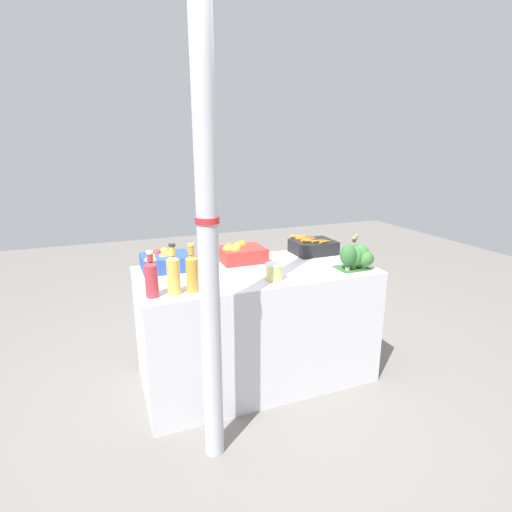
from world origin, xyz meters
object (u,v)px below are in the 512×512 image
object	(u,v)px
apple_crate	(164,261)
juice_bottle_ruby	(151,278)
pickle_jar	(274,272)
juice_bottle_golden	(173,273)
orange_crate	(240,253)
support_pole	(207,223)
carrot_crate	(313,246)
juice_bottle_amber	(192,272)
sparrow_bird	(355,238)
broccoli_pile	(356,256)

from	to	relation	value
apple_crate	juice_bottle_ruby	bearing A→B (deg)	-106.88
pickle_jar	juice_bottle_golden	bearing A→B (deg)	-178.65
orange_crate	juice_bottle_ruby	size ratio (longest dim) A/B	1.20
support_pole	pickle_jar	bearing A→B (deg)	35.71
orange_crate	carrot_crate	distance (m)	0.62
support_pole	apple_crate	world-z (taller)	support_pole
carrot_crate	pickle_jar	distance (m)	0.75
support_pole	juice_bottle_amber	size ratio (longest dim) A/B	9.03
carrot_crate	juice_bottle_amber	distance (m)	1.22
carrot_crate	pickle_jar	bearing A→B (deg)	-139.22
pickle_jar	juice_bottle_ruby	bearing A→B (deg)	-178.87
carrot_crate	sparrow_bird	bearing A→B (deg)	-80.90
support_pole	carrot_crate	bearing A→B (deg)	38.40
sparrow_bird	pickle_jar	bearing A→B (deg)	147.81
juice_bottle_golden	sparrow_bird	size ratio (longest dim) A/B	2.60
pickle_jar	sparrow_bird	xyz separation A→B (m)	(0.64, 0.03, 0.16)
juice_bottle_golden	sparrow_bird	distance (m)	1.29
orange_crate	pickle_jar	distance (m)	0.49
sparrow_bird	juice_bottle_golden	bearing A→B (deg)	146.93
support_pole	carrot_crate	xyz separation A→B (m)	(1.10, 0.87, -0.42)
carrot_crate	juice_bottle_ruby	world-z (taller)	juice_bottle_ruby
orange_crate	pickle_jar	bearing A→B (deg)	-83.10
orange_crate	juice_bottle_golden	size ratio (longest dim) A/B	1.08
apple_crate	juice_bottle_amber	bearing A→B (deg)	-80.40
support_pole	juice_bottle_golden	size ratio (longest dim) A/B	8.72
pickle_jar	sparrow_bird	world-z (taller)	sparrow_bird
apple_crate	carrot_crate	world-z (taller)	carrot_crate
juice_bottle_ruby	juice_bottle_golden	size ratio (longest dim) A/B	0.90
broccoli_pile	sparrow_bird	xyz separation A→B (m)	(0.00, 0.04, 0.12)
support_pole	orange_crate	size ratio (longest dim) A/B	8.08
carrot_crate	pickle_jar	xyz separation A→B (m)	(-0.57, -0.49, -0.00)
carrot_crate	broccoli_pile	world-z (taller)	broccoli_pile
juice_bottle_ruby	juice_bottle_amber	size ratio (longest dim) A/B	0.93
juice_bottle_golden	orange_crate	bearing A→B (deg)	40.48
broccoli_pile	juice_bottle_amber	size ratio (longest dim) A/B	0.86
carrot_crate	juice_bottle_amber	world-z (taller)	juice_bottle_amber
support_pole	pickle_jar	xyz separation A→B (m)	(0.54, 0.38, -0.43)
apple_crate	juice_bottle_ruby	distance (m)	0.53
support_pole	juice_bottle_ruby	size ratio (longest dim) A/B	9.73
support_pole	juice_bottle_amber	world-z (taller)	support_pole
support_pole	juice_bottle_ruby	bearing A→B (deg)	123.39
apple_crate	juice_bottle_ruby	xyz separation A→B (m)	(-0.15, -0.50, 0.05)
broccoli_pile	support_pole	bearing A→B (deg)	-161.99
juice_bottle_ruby	juice_bottle_amber	bearing A→B (deg)	0.00
carrot_crate	juice_bottle_golden	xyz separation A→B (m)	(-1.22, -0.50, 0.07)
apple_crate	juice_bottle_golden	distance (m)	0.51
support_pole	broccoli_pile	world-z (taller)	support_pole
orange_crate	juice_bottle_golden	bearing A→B (deg)	-139.52
broccoli_pile	juice_bottle_ruby	distance (m)	1.41
support_pole	apple_crate	distance (m)	0.97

